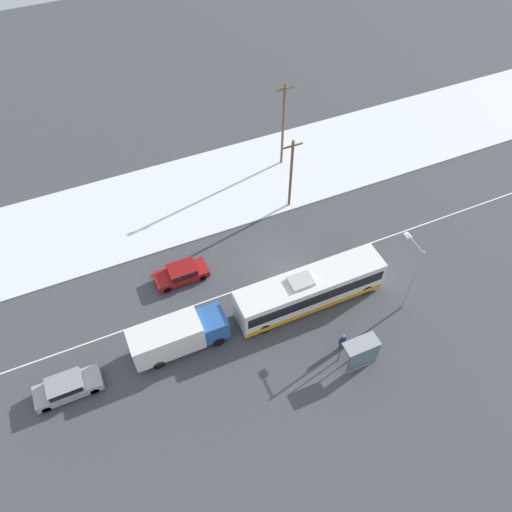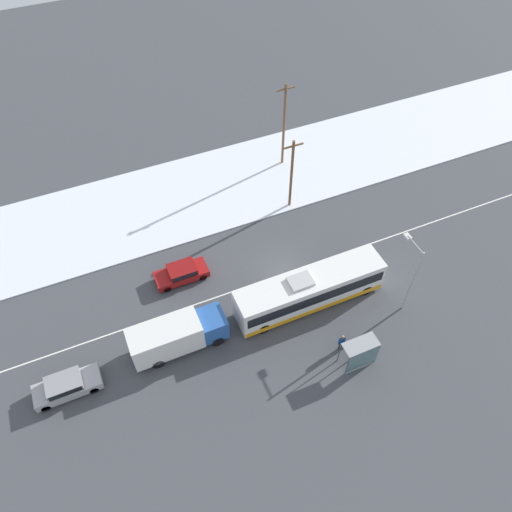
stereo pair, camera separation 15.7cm
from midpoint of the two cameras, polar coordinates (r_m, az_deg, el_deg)
ground_plane at (r=41.33m, az=3.30°, el=-2.05°), size 120.00×120.00×0.00m
snow_lot at (r=48.76m, az=-2.81°, el=8.21°), size 80.00×11.02×0.12m
lane_marking_center at (r=41.32m, az=3.30°, el=-2.05°), size 60.00×0.12×0.00m
city_bus at (r=38.55m, az=6.25°, el=-3.85°), size 11.85×2.57×3.25m
box_truck at (r=36.56m, az=-9.00°, el=-8.91°), size 7.04×2.30×2.84m
sedan_car at (r=40.82m, az=-8.39°, el=-1.87°), size 4.31×1.80×1.38m
parked_car_near_truck at (r=37.45m, az=-20.76°, el=-13.67°), size 4.55×1.80×1.48m
pedestrian_at_stop at (r=37.07m, az=9.91°, el=-9.53°), size 0.60×0.27×1.67m
bus_shelter at (r=36.09m, az=12.08°, el=-10.75°), size 2.52×1.20×2.40m
streetlamp at (r=37.83m, az=17.48°, el=-1.57°), size 0.36×2.21×6.69m
utility_pole_roadside at (r=44.15m, az=4.19°, el=9.37°), size 1.80×0.24×7.34m
utility_pole_snowlot at (r=48.45m, az=3.31°, el=14.78°), size 1.80×0.24×8.85m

